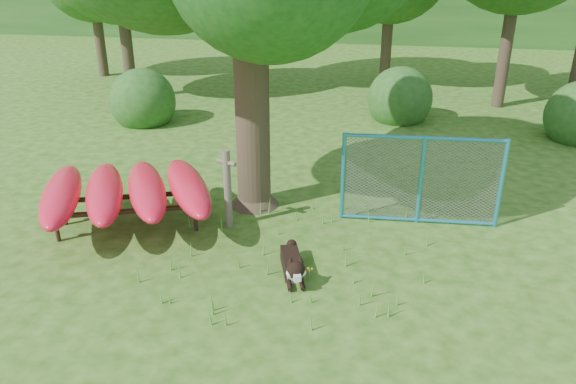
# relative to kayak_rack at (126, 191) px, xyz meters

# --- Properties ---
(ground) EXTENTS (80.00, 80.00, 0.00)m
(ground) POSITION_rel_kayak_rack_xyz_m (2.66, -1.42, -0.70)
(ground) COLOR #255010
(ground) RESTS_ON ground
(wooden_post) EXTENTS (0.38, 0.22, 1.42)m
(wooden_post) POSITION_rel_kayak_rack_xyz_m (1.70, 0.38, 0.05)
(wooden_post) COLOR brown
(wooden_post) RESTS_ON ground
(kayak_rack) EXTENTS (3.72, 3.34, 0.91)m
(kayak_rack) POSITION_rel_kayak_rack_xyz_m (0.00, 0.00, 0.00)
(kayak_rack) COLOR black
(kayak_rack) RESTS_ON ground
(husky_dog) EXTENTS (0.54, 1.14, 0.52)m
(husky_dog) POSITION_rel_kayak_rack_xyz_m (3.09, -1.06, -0.52)
(husky_dog) COLOR black
(husky_dog) RESTS_ON ground
(fence_section) EXTENTS (2.78, 0.21, 2.70)m
(fence_section) POSITION_rel_kayak_rack_xyz_m (4.98, 1.10, 0.11)
(fence_section) COLOR teal
(fence_section) RESTS_ON ground
(wildflower_clump) EXTENTS (0.10, 0.11, 0.22)m
(wildflower_clump) POSITION_rel_kayak_rack_xyz_m (3.34, -1.13, -0.53)
(wildflower_clump) COLOR #539A32
(wildflower_clump) RESTS_ON ground
(shrub_left) EXTENTS (1.80, 1.80, 1.80)m
(shrub_left) POSITION_rel_kayak_rack_xyz_m (-2.34, 6.08, -0.70)
(shrub_left) COLOR #1F5019
(shrub_left) RESTS_ON ground
(shrub_mid) EXTENTS (1.80, 1.80, 1.80)m
(shrub_mid) POSITION_rel_kayak_rack_xyz_m (4.66, 7.58, -0.70)
(shrub_mid) COLOR #1F5019
(shrub_mid) RESTS_ON ground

